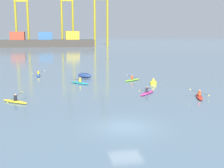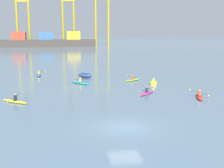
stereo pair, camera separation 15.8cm
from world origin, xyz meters
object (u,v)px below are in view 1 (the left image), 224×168
Objects in this scene: capsized_dinghy at (85,76)px; container_barge at (46,41)px; gantry_crane_east_mid at (101,9)px; channel_buoy at (153,82)px; gantry_crane_west at (21,11)px; kayak_red at (199,96)px; kayak_lime at (132,80)px; kayak_yellow at (15,101)px; gantry_crane_west_mid at (67,10)px; kayak_teal at (80,83)px; kayak_magenta at (147,93)px; kayak_blue at (38,75)px.

container_barge is at bearing 94.57° from capsized_dinghy.
channel_buoy is at bearing -95.81° from gantry_crane_east_mid.
gantry_crane_west is 41.01m from gantry_crane_east_mid.
kayak_red is 13.30m from kayak_lime.
gantry_crane_west is 10.72× the size of kayak_red.
kayak_lime is at bearing 108.55° from kayak_red.
container_barge is 109.16m from kayak_lime.
kayak_yellow is 0.96× the size of kayak_lime.
gantry_crane_west_mid is 38.41× the size of channel_buoy.
kayak_teal is 8.03m from kayak_lime.
kayak_yellow is at bearing -144.82° from kayak_lime.
kayak_magenta is at bearing 5.60° from kayak_yellow.
gantry_crane_west_mid is 12.86× the size of kayak_yellow.
container_barge is 122.26m from kayak_red.
container_barge is 16.66× the size of kayak_magenta.
gantry_crane_east_mid reaches higher than kayak_blue.
gantry_crane_west is 12.14× the size of kayak_yellow.
gantry_crane_west reaches higher than kayak_lime.
gantry_crane_west_mid is at bearing 91.60° from kayak_lime.
channel_buoy reaches higher than kayak_lime.
gantry_crane_west_mid reaches higher than channel_buoy.
kayak_red is at bearing -43.60° from kayak_teal.
kayak_magenta is at bearing -49.93° from kayak_teal.
gantry_crane_west is 135.26m from kayak_red.
gantry_crane_east_mid reaches higher than kayak_teal.
channel_buoy is 0.29× the size of kayak_blue.
kayak_magenta is (25.98, -127.33, -17.90)m from gantry_crane_west.
gantry_crane_west is (-11.82, 9.72, 15.37)m from container_barge.
kayak_lime is (15.53, 10.95, 0.00)m from kayak_yellow.
kayak_magenta is at bearing -94.84° from kayak_lime.
container_barge reaches higher than kayak_red.
capsized_dinghy is (-3.30, -116.76, -18.82)m from gantry_crane_west_mid.
gantry_crane_west_mid is at bearing 91.13° from kayak_magenta.
kayak_magenta is (-5.04, 3.10, -0.00)m from kayak_red.
gantry_crane_west_mid reaches higher than kayak_red.
capsized_dinghy is at bearing 112.80° from kayak_magenta.
gantry_crane_east_mid is 112.66m from kayak_blue.
gantry_crane_east_mid is at bearing 83.01° from kayak_lime.
gantry_crane_east_mid is 11.95× the size of kayak_red.
kayak_lime is (26.78, -117.82, -17.90)m from gantry_crane_west.
kayak_blue is at bearing -104.71° from gantry_crane_east_mid.
channel_buoy is 0.35× the size of kayak_magenta.
kayak_teal is at bearing -81.00° from gantry_crane_west.
kayak_teal is (-4.59, -122.23, -19.00)m from gantry_crane_west_mid.
capsized_dinghy is 11.90m from channel_buoy.
gantry_crane_west_mid is 134.10m from kayak_yellow.
kayak_teal is at bearing -55.69° from kayak_blue.
kayak_blue reaches higher than capsized_dinghy.
kayak_yellow reaches higher than capsized_dinghy.
kayak_yellow is at bearing -95.25° from gantry_crane_west_mid.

